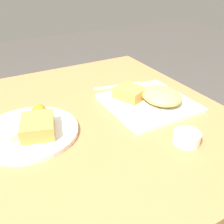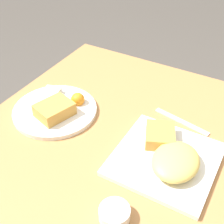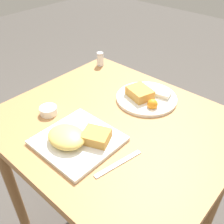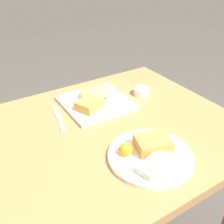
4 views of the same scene
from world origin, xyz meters
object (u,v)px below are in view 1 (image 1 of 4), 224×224
(plate_square_near, at_px, (151,99))
(butter_knife, at_px, (117,86))
(sauce_ramekin, at_px, (187,137))
(plate_oval_far, at_px, (30,129))

(plate_square_near, relative_size, butter_knife, 1.44)
(plate_square_near, distance_m, sauce_ramekin, 0.22)
(sauce_ramekin, bearing_deg, plate_oval_far, 55.49)
(plate_square_near, bearing_deg, butter_knife, 7.84)
(plate_oval_far, bearing_deg, plate_square_near, -93.49)
(sauce_ramekin, distance_m, butter_knife, 0.39)
(plate_square_near, distance_m, plate_oval_far, 0.39)
(plate_square_near, relative_size, plate_oval_far, 0.99)
(plate_oval_far, bearing_deg, butter_knife, -67.33)
(plate_oval_far, relative_size, sauce_ramekin, 3.74)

